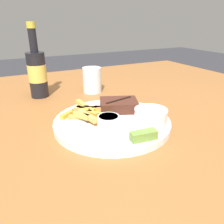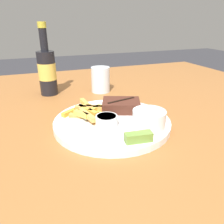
% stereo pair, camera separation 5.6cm
% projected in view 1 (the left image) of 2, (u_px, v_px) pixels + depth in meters
% --- Properties ---
extents(dining_table, '(1.56, 1.41, 0.72)m').
position_uv_depth(dining_table, '(112.00, 144.00, 0.59)').
color(dining_table, '#935B2D').
rests_on(dining_table, ground_plane).
extents(dinner_plate, '(0.30, 0.30, 0.02)m').
position_uv_depth(dinner_plate, '(112.00, 122.00, 0.57)').
color(dinner_plate, white).
rests_on(dinner_plate, dining_table).
extents(steak_portion, '(0.13, 0.11, 0.03)m').
position_uv_depth(steak_portion, '(119.00, 105.00, 0.62)').
color(steak_portion, '#472319').
rests_on(steak_portion, dinner_plate).
extents(fries_pile, '(0.12, 0.15, 0.02)m').
position_uv_depth(fries_pile, '(87.00, 113.00, 0.58)').
color(fries_pile, orange).
rests_on(fries_pile, dinner_plate).
extents(coleslaw_cup, '(0.08, 0.08, 0.05)m').
position_uv_depth(coleslaw_cup, '(151.00, 117.00, 0.52)').
color(coleslaw_cup, white).
rests_on(coleslaw_cup, dinner_plate).
extents(dipping_sauce_cup, '(0.05, 0.05, 0.03)m').
position_uv_depth(dipping_sauce_cup, '(108.00, 121.00, 0.52)').
color(dipping_sauce_cup, silver).
rests_on(dipping_sauce_cup, dinner_plate).
extents(pickle_spear, '(0.06, 0.03, 0.02)m').
position_uv_depth(pickle_spear, '(144.00, 136.00, 0.47)').
color(pickle_spear, olive).
rests_on(pickle_spear, dinner_plate).
extents(fork_utensil, '(0.13, 0.05, 0.00)m').
position_uv_depth(fork_utensil, '(81.00, 120.00, 0.55)').
color(fork_utensil, '#B7B7BC').
rests_on(fork_utensil, dinner_plate).
extents(knife_utensil, '(0.08, 0.16, 0.01)m').
position_uv_depth(knife_utensil, '(109.00, 112.00, 0.60)').
color(knife_utensil, '#B7B7BC').
rests_on(knife_utensil, dinner_plate).
extents(beer_bottle, '(0.06, 0.06, 0.25)m').
position_uv_depth(beer_bottle, '(37.00, 72.00, 0.75)').
color(beer_bottle, black).
rests_on(beer_bottle, dining_table).
extents(drinking_glass, '(0.07, 0.07, 0.09)m').
position_uv_depth(drinking_glass, '(92.00, 80.00, 0.82)').
color(drinking_glass, silver).
rests_on(drinking_glass, dining_table).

